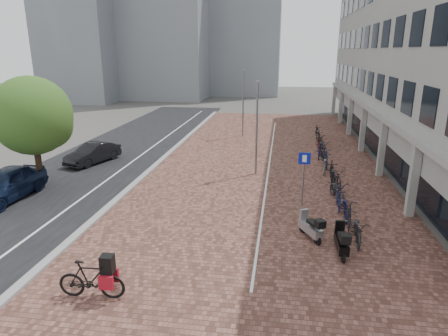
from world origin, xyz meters
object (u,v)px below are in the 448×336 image
car_navy (5,184)px  parking_sign (304,170)px  car_dark (93,153)px  scooter_mid (342,241)px  scooter_front (310,226)px  hero_bike (91,279)px

car_navy → parking_sign: (14.69, 1.32, 1.01)m
car_dark → scooter_mid: (14.72, -10.23, -0.09)m
scooter_mid → scooter_front: bearing=132.1°
car_dark → scooter_mid: 17.93m
car_navy → hero_bike: car_navy is taller
car_navy → hero_bike: size_ratio=2.28×
car_navy → scooter_front: bearing=-6.5°
parking_sign → scooter_front: bearing=-88.6°
scooter_mid → parking_sign: 4.90m
car_dark → parking_sign: 14.67m
hero_bike → car_navy: bearing=45.5°
hero_bike → car_dark: bearing=22.9°
car_dark → hero_bike: (6.90, -14.07, -0.01)m
car_navy → parking_sign: size_ratio=1.79×
scooter_mid → parking_sign: (-1.24, 4.58, 1.26)m
car_dark → parking_sign: size_ratio=1.50×
scooter_front → scooter_mid: size_ratio=0.95×
scooter_mid → parking_sign: bearing=103.9°
scooter_front → scooter_mid: scooter_mid is taller
scooter_mid → hero_bike: bearing=-155.0°
car_navy → scooter_front: size_ratio=3.03×
car_dark → car_navy: bearing=-81.3°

